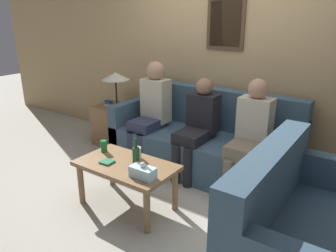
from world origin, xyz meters
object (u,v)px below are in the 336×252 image
Objects in this scene: couch_side at (304,240)px; teddy_bear at (232,229)px; person_left at (151,108)px; coffee_table at (126,170)px; person_right at (250,133)px; drinking_glass at (137,153)px; person_middle at (198,124)px; couch_main at (204,143)px; wine_bottle at (136,158)px.

teddy_bear is at bearing 85.19° from couch_side.
coffee_table is at bearing -64.97° from person_left.
person_right is at bearing 105.40° from teddy_bear.
couch_side is 1.31m from person_right.
teddy_bear is (1.56, -0.96, -0.54)m from person_left.
person_left is at bearing 119.38° from drinking_glass.
person_middle is at bearing -1.72° from person_left.
wine_bottle is at bearing -91.97° from couch_main.
coffee_table is at bearing 90.29° from couch_side.
person_middle is 0.63m from person_right.
person_middle is (0.68, -0.02, -0.08)m from person_left.
person_middle is (0.05, 1.02, 0.04)m from wine_bottle.
person_middle is at bearing 179.23° from person_right.
coffee_table is 3.15× the size of wine_bottle.
wine_bottle is 1.22m from person_right.
person_right reaches higher than drinking_glass.
person_middle is 1.37m from teddy_bear.
drinking_glass is (-0.15, 0.19, -0.06)m from wine_bottle.
person_left reaches higher than teddy_bear.
coffee_table is 1.16m from person_left.
coffee_table is (-1.65, -0.01, 0.06)m from couch_side.
drinking_glass is 0.10× the size of person_middle.
couch_side is 1.51m from wine_bottle.
couch_side is at bearing -4.81° from teddy_bear.
person_middle reaches higher than couch_side.
couch_side is at bearing -5.24° from drinking_glass.
coffee_table is 0.24m from wine_bottle.
wine_bottle is at bearing 91.47° from couch_side.
wine_bottle is at bearing -10.93° from coffee_table.
person_right is at bearing -17.13° from couch_main.
couch_main is 2.30× the size of coffee_table.
person_right reaches higher than coffee_table.
coffee_table is 1.12m from teddy_bear.
drinking_glass is (-1.64, 0.15, 0.19)m from couch_side.
person_right is at bearing 44.88° from drinking_glass.
couch_side is 1.76m from person_middle.
person_left reaches higher than person_middle.
person_left is at bearing 178.74° from person_right.
couch_main reaches higher than wine_bottle.
coffee_table is (-0.20, -1.18, 0.07)m from couch_main.
person_left reaches higher than coffee_table.
couch_main reaches higher than drinking_glass.
coffee_table is at bearing -99.47° from couch_main.
couch_side is at bearing 1.47° from wine_bottle.
coffee_table is at bearing -92.85° from drinking_glass.
person_middle reaches higher than drinking_glass.
drinking_glass is 0.86m from person_middle.
person_left is at bearing 64.65° from couch_side.
teddy_bear is (1.08, -0.10, -0.36)m from drinking_glass.
couch_side is 1.26× the size of person_middle.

